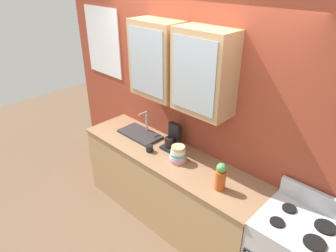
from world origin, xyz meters
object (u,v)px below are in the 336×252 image
bowl_stack (178,154)px  coffee_maker (172,139)px  sink_faucet (140,134)px  cup_near_sink (150,149)px  vase (220,177)px

bowl_stack → coffee_maker: size_ratio=0.67×
sink_faucet → bowl_stack: bearing=-7.1°
sink_faucet → coffee_maker: same height
coffee_maker → cup_near_sink: bearing=-115.9°
sink_faucet → cup_near_sink: size_ratio=4.81×
sink_faucet → bowl_stack: 0.73m
vase → cup_near_sink: 0.96m
cup_near_sink → coffee_maker: coffee_maker is taller
vase → coffee_maker: coffee_maker is taller
bowl_stack → coffee_maker: bearing=145.7°
vase → coffee_maker: bearing=164.4°
vase → coffee_maker: 0.86m
bowl_stack → cup_near_sink: (-0.36, -0.09, -0.04)m
bowl_stack → vase: size_ratio=0.68×
sink_faucet → vase: size_ratio=1.91×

